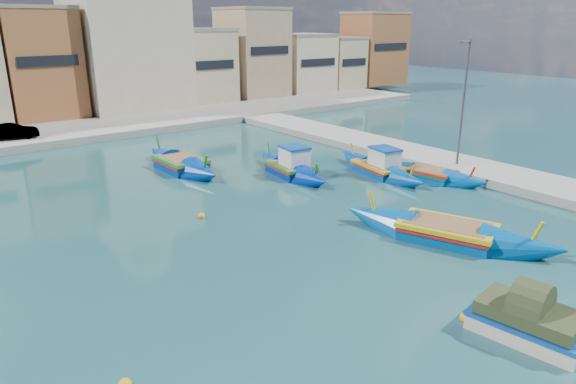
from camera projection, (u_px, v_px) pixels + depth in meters
name	position (u px, v px, depth m)	size (l,w,h in m)	color
ground	(304.00, 296.00, 17.71)	(160.00, 160.00, 0.00)	#164144
east_quay	(556.00, 189.00, 28.15)	(4.00, 70.00, 0.50)	gray
north_quay	(51.00, 134.00, 41.51)	(80.00, 8.00, 0.60)	gray
north_townhouses	(97.00, 65.00, 49.43)	(83.20, 7.87, 10.19)	tan
church_block	(124.00, 28.00, 50.76)	(10.00, 10.00, 19.10)	beige
quay_street_lamp	(463.00, 103.00, 31.01)	(1.18, 0.16, 8.00)	#595B60
luzzu_turquoise_cabin	(380.00, 169.00, 31.76)	(3.39, 8.63, 2.71)	#00449D
luzzu_blue_cabin	(291.00, 169.00, 31.67)	(3.11, 8.25, 2.85)	#00289D
luzzu_cyan_mid	(428.00, 175.00, 30.80)	(3.12, 7.65, 2.20)	#0057AA
luzzu_green	(181.00, 165.00, 32.74)	(2.42, 8.85, 2.78)	#0035A0
luzzu_blue_south	(446.00, 234.00, 22.17)	(5.53, 9.88, 2.81)	#0053A1
tender_near	(527.00, 323.00, 15.28)	(2.20, 3.44, 1.59)	beige
mooring_buoys	(252.00, 228.00, 23.32)	(24.99, 22.46, 0.36)	#F7AA1A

